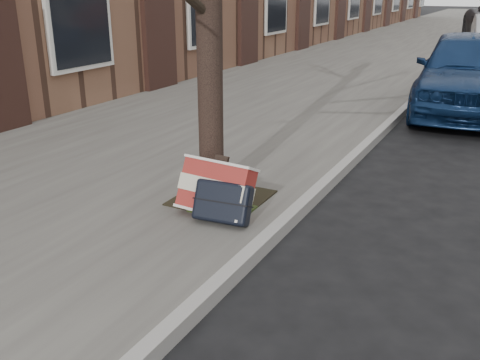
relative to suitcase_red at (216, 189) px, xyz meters
The scene contains 6 objects.
ground 2.05m from the suitcase_red, 23.79° to the right, with size 120.00×120.00×0.00m, color black.
near_sidewalk 14.32m from the suitcase_red, 97.48° to the left, with size 5.00×70.00×0.12m, color #65635C.
dirt_patch 0.50m from the suitcase_red, 112.58° to the left, with size 0.85×0.85×0.01m, color black.
suitcase_red is the anchor object (origin of this frame).
suitcase_navy 0.18m from the suitcase_red, 38.36° to the right, with size 0.52×0.17×0.37m, color black.
car_near_front 6.41m from the suitcase_red, 76.51° to the left, with size 1.70×4.21×1.44m, color #0F264E.
Camera 1 is at (0.47, -3.13, 2.14)m, focal length 40.00 mm.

